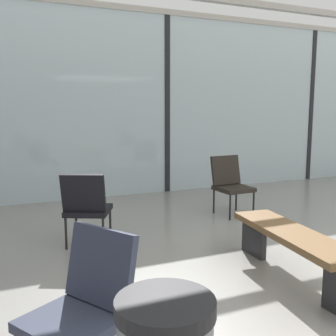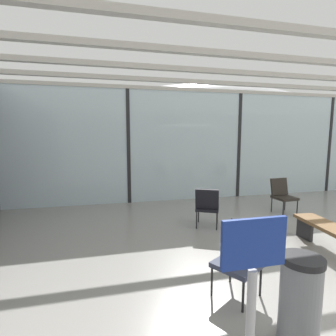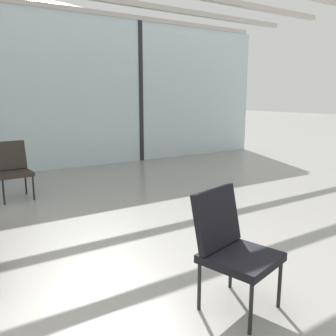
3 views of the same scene
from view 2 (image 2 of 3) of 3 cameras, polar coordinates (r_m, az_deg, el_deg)
The scene contains 12 objects.
glass_curtain_wall at distance 8.48m, azimuth 15.49°, elevation 4.79°, with size 14.00×0.08×3.27m, color silver.
window_mullion_0 at distance 7.46m, azimuth -8.87°, elevation 4.67°, with size 0.10×0.12×3.27m, color black.
window_mullion_1 at distance 8.48m, azimuth 15.49°, elevation 4.79°, with size 0.10×0.12×3.27m, color black.
window_mullion_2 at distance 10.63m, azimuth 32.31°, elevation 4.36°, with size 0.10×0.12×3.27m, color black.
ceiling_slats at distance 5.97m, azimuth 32.47°, elevation 19.38°, with size 13.72×6.72×0.10m.
parked_airplane at distance 12.67m, azimuth 11.12°, elevation 8.20°, with size 14.34×4.42×4.42m.
lounge_chair_1 at distance 7.13m, azimuth 24.24°, elevation -5.24°, with size 0.51×0.55×0.87m.
lounge_chair_2 at distance 3.42m, azimuth 16.00°, elevation -18.24°, with size 0.70×0.68×0.87m.
lounge_chair_3 at distance 5.52m, azimuth 8.79°, elevation -8.19°, with size 0.66×0.68×0.87m.
waiting_bench at distance 5.07m, azimuth 32.88°, elevation -12.20°, with size 0.57×1.69×0.47m.
trash_bin at distance 2.92m, azimuth 27.45°, elevation -24.88°, with size 0.38×0.38×0.86m.
info_sign at distance 2.05m, azimuth 17.93°, elevation -31.41°, with size 0.44×0.32×1.44m.
Camera 2 is at (-4.09, -2.23, 1.94)m, focal length 27.19 mm.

